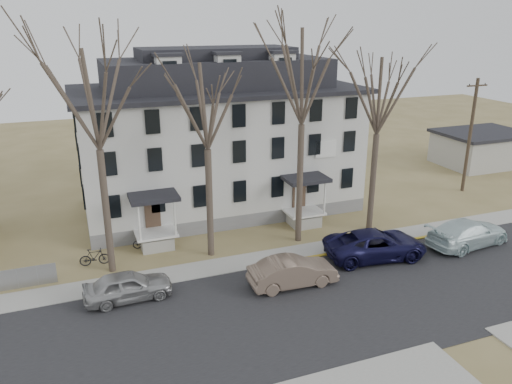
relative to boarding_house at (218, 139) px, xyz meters
name	(u,v)px	position (x,y,z in m)	size (l,w,h in m)	color
ground	(365,322)	(2.00, -17.95, -5.38)	(120.00, 120.00, 0.00)	olive
main_road	(344,302)	(2.00, -15.95, -5.38)	(120.00, 10.00, 0.04)	#27272A
far_sidewalk	(296,254)	(2.00, -9.95, -5.38)	(120.00, 2.00, 0.08)	#A09F97
yellow_curb	(372,247)	(7.00, -10.85, -5.38)	(14.00, 0.25, 0.06)	gold
boarding_house	(218,139)	(0.00, 0.00, 0.00)	(20.80, 12.36, 12.05)	slate
distant_building	(481,148)	(28.00, 2.05, -3.70)	(8.50, 6.50, 3.35)	#A09F97
tree_far_left	(94,93)	(-9.00, -8.15, 4.96)	(8.40, 8.40, 13.72)	#473B31
tree_mid_left	(206,101)	(-3.00, -8.15, 4.22)	(7.80, 7.80, 12.74)	#473B31
tree_center	(303,70)	(3.00, -8.15, 5.71)	(9.00, 9.00, 14.70)	#473B31
tree_mid_right	(380,91)	(8.50, -8.15, 4.22)	(7.80, 7.80, 12.74)	#473B31
utility_pole_far	(470,135)	(20.50, -3.95, -0.47)	(2.00, 0.28, 9.50)	#3D3023
car_silver	(128,287)	(-8.49, -11.76, -4.61)	(1.83, 4.54, 1.55)	#A1A1A1
car_tan	(293,272)	(0.17, -13.45, -4.57)	(1.71, 4.91, 1.62)	#746051
car_navy	(376,245)	(6.32, -12.17, -4.51)	(2.88, 6.24, 1.74)	#121137
car_white	(468,233)	(12.90, -12.76, -4.52)	(2.41, 5.93, 1.72)	silver
bicycle_left	(146,242)	(-6.66, -5.86, -4.94)	(0.59, 1.69, 0.89)	black
bicycle_right	(95,258)	(-9.89, -7.16, -4.85)	(0.50, 1.76, 1.06)	black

